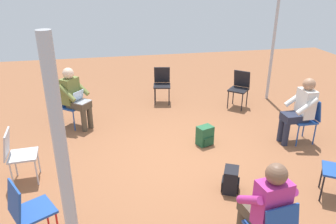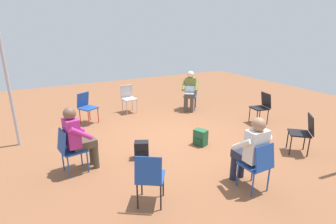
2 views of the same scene
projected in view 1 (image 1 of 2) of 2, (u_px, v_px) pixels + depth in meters
The scene contains 13 objects.
ground_plane at pixel (181, 159), 5.61m from camera, with size 15.29×15.29×0.00m, color brown.
chair_north at pixel (17, 152), 4.82m from camera, with size 0.43×0.46×0.85m.
chair_southeast at pixel (240, 86), 7.60m from camera, with size 0.59×0.58×0.85m.
chair_northwest at pixel (27, 209), 3.67m from camera, with size 0.55×0.57×0.85m.
chair_east at pixel (162, 82), 7.89m from camera, with size 0.50×0.47×0.85m.
chair_northeast at pixel (69, 103), 6.65m from camera, with size 0.58×0.58×0.85m.
chair_south at pixel (307, 117), 6.01m from camera, with size 0.40×0.44×0.85m.
person_with_laptop at pixel (74, 95), 6.50m from camera, with size 0.63×0.64×1.24m.
person_in_white at pixel (300, 108), 5.90m from camera, with size 0.49×0.52×1.24m.
person_in_magenta at pixel (266, 204), 3.44m from camera, with size 0.55×0.54×1.24m.
backpack_near_laptop_user at pixel (205, 137), 6.02m from camera, with size 0.30×0.33×0.36m.
backpack_by_empty_chair at pixel (231, 181), 4.74m from camera, with size 0.34×0.31×0.36m.
tent_pole_near at pixel (273, 44), 7.75m from camera, with size 0.07×0.07×2.73m, color #B2B2B7.
Camera 1 is at (-4.70, 1.17, 2.94)m, focal length 35.00 mm.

